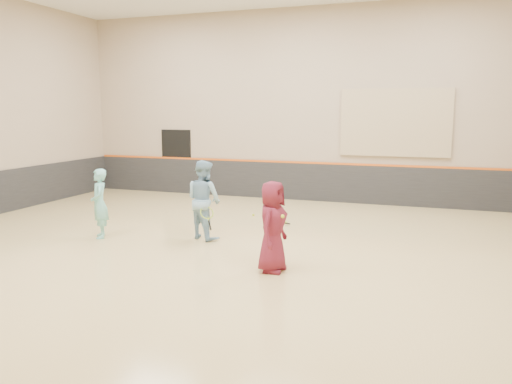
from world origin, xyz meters
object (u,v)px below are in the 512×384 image
(girl, at_px, (100,204))
(spare_racket, at_px, (281,221))
(instructor, at_px, (204,200))
(young_man, at_px, (272,227))

(girl, xyz_separation_m, spare_racket, (3.48, 2.77, -0.74))
(instructor, distance_m, young_man, 2.75)
(girl, distance_m, spare_racket, 4.51)
(girl, relative_size, young_man, 0.96)
(girl, xyz_separation_m, young_man, (4.40, -1.02, 0.03))
(girl, xyz_separation_m, instructor, (2.26, 0.71, 0.10))
(girl, relative_size, spare_racket, 2.27)
(instructor, bearing_deg, spare_racket, -96.02)
(young_man, bearing_deg, spare_racket, 17.82)
(instructor, bearing_deg, girl, 42.06)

